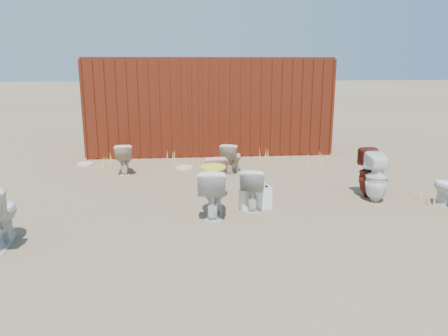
{
  "coord_description": "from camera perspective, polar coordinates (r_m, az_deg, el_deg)",
  "views": [
    {
      "loc": [
        -0.66,
        -6.49,
        2.28
      ],
      "look_at": [
        0.0,
        0.6,
        0.55
      ],
      "focal_mm": 35.0,
      "sensor_mm": 36.0,
      "label": 1
    }
  ],
  "objects": [
    {
      "name": "weed_clump_d",
      "position": [
        10.17,
        -6.92,
        1.4
      ],
      "size": [
        0.3,
        0.3,
        0.28
      ],
      "primitive_type": "cone",
      "color": "tan",
      "rests_on": "ground"
    },
    {
      "name": "toilet_back_beige_left",
      "position": [
        9.38,
        -12.96,
        1.25
      ],
      "size": [
        0.43,
        0.67,
        0.64
      ],
      "primitive_type": "imported",
      "rotation": [
        0.0,
        0.0,
        3.26
      ],
      "color": "beige",
      "rests_on": "ground"
    },
    {
      "name": "ground",
      "position": [
        6.91,
        0.46,
        -5.61
      ],
      "size": [
        100.0,
        100.0,
        0.0
      ],
      "primitive_type": "plane",
      "color": "brown",
      "rests_on": "ground"
    },
    {
      "name": "weed_clump_e",
      "position": [
        10.38,
        5.19,
        1.75
      ],
      "size": [
        0.34,
        0.34,
        0.3
      ],
      "primitive_type": "cone",
      "color": "tan",
      "rests_on": "ground"
    },
    {
      "name": "toilet_front_pink",
      "position": [
        7.7,
        -1.34,
        -0.81
      ],
      "size": [
        0.43,
        0.72,
        0.71
      ],
      "primitive_type": "imported",
      "rotation": [
        0.0,
        0.0,
        3.19
      ],
      "color": "#ED9788",
      "rests_on": "ground"
    },
    {
      "name": "loose_lid_near",
      "position": [
        9.69,
        -5.21,
        0.05
      ],
      "size": [
        0.46,
        0.56,
        0.02
      ],
      "primitive_type": "ellipsoid",
      "rotation": [
        0.0,
        0.0,
        -0.19
      ],
      "color": "beige",
      "rests_on": "ground"
    },
    {
      "name": "loose_lid_far",
      "position": [
        10.5,
        -17.7,
        0.51
      ],
      "size": [
        0.47,
        0.55,
        0.02
      ],
      "primitive_type": "ellipsoid",
      "rotation": [
        0.0,
        0.0,
        0.27
      ],
      "color": "beige",
      "rests_on": "ground"
    },
    {
      "name": "weed_clump_f",
      "position": [
        7.96,
        24.53,
        -3.24
      ],
      "size": [
        0.28,
        0.28,
        0.27
      ],
      "primitive_type": "cone",
      "color": "tan",
      "rests_on": "ground"
    },
    {
      "name": "toilet_front_c",
      "position": [
        6.94,
        4.04,
        -2.62
      ],
      "size": [
        0.58,
        0.75,
        0.68
      ],
      "primitive_type": "imported",
      "rotation": [
        0.0,
        0.0,
        2.81
      ],
      "color": "silver",
      "rests_on": "ground"
    },
    {
      "name": "weed_clump_a",
      "position": [
        10.02,
        -15.46,
        0.85
      ],
      "size": [
        0.36,
        0.36,
        0.29
      ],
      "primitive_type": "cone",
      "color": "tan",
      "rests_on": "ground"
    },
    {
      "name": "toilet_back_beige_right",
      "position": [
        9.18,
        1.04,
        1.33
      ],
      "size": [
        0.57,
        0.72,
        0.64
      ],
      "primitive_type": "imported",
      "rotation": [
        0.0,
        0.0,
        2.75
      ],
      "color": "beige",
      "rests_on": "ground"
    },
    {
      "name": "weed_clump_b",
      "position": [
        9.64,
        0.89,
        0.92
      ],
      "size": [
        0.32,
        0.32,
        0.31
      ],
      "primitive_type": "cone",
      "color": "tan",
      "rests_on": "ground"
    },
    {
      "name": "toilet_back_e",
      "position": [
        7.68,
        19.35,
        -1.18
      ],
      "size": [
        0.38,
        0.39,
        0.83
      ],
      "primitive_type": "imported",
      "rotation": [
        0.0,
        0.0,
        3.13
      ],
      "color": "white",
      "rests_on": "ground"
    },
    {
      "name": "loose_tank",
      "position": [
        6.99,
        4.11,
        -3.91
      ],
      "size": [
        0.53,
        0.3,
        0.35
      ],
      "primitive_type": "cube",
      "rotation": [
        0.0,
        0.0,
        0.2
      ],
      "color": "white",
      "rests_on": "ground"
    },
    {
      "name": "shipping_container",
      "position": [
        11.76,
        -2.08,
        8.36
      ],
      "size": [
        6.0,
        2.4,
        2.4
      ],
      "primitive_type": "cube",
      "color": "#51170D",
      "rests_on": "ground"
    },
    {
      "name": "toilet_back_yellowlid",
      "position": [
        6.58,
        -1.41,
        -3.17
      ],
      "size": [
        0.52,
        0.79,
        0.75
      ],
      "primitive_type": "imported",
      "rotation": [
        0.0,
        0.0,
        2.99
      ],
      "color": "silver",
      "rests_on": "ground"
    },
    {
      "name": "weed_clump_c",
      "position": [
        10.07,
        11.91,
        1.16
      ],
      "size": [
        0.36,
        0.36,
        0.31
      ],
      "primitive_type": "cone",
      "color": "tan",
      "rests_on": "ground"
    },
    {
      "name": "toilet_front_maroon",
      "position": [
        7.91,
        18.58,
        -0.65
      ],
      "size": [
        0.39,
        0.4,
        0.85
      ],
      "primitive_type": "imported",
      "rotation": [
        0.0,
        0.0,
        3.12
      ],
      "color": "#55170E",
      "rests_on": "ground"
    },
    {
      "name": "yellow_lid",
      "position": [
        6.48,
        -1.43,
        0.11
      ],
      "size": [
        0.38,
        0.48,
        0.02
      ],
      "primitive_type": "ellipsoid",
      "color": "yellow",
      "rests_on": "toilet_back_yellowlid"
    }
  ]
}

